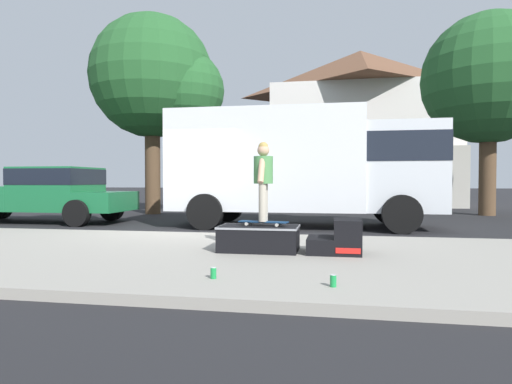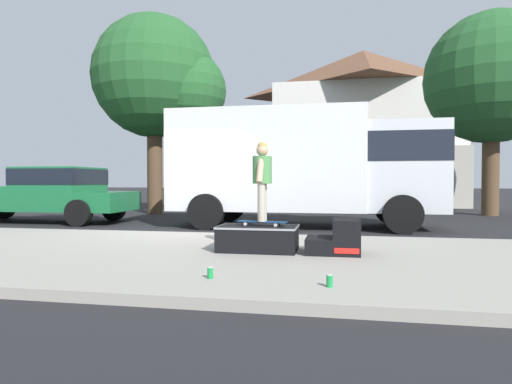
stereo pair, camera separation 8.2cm
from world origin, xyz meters
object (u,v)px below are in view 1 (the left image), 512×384
Objects in this scene: kicker_ramp at (339,239)px; box_truck at (304,163)px; skater_kid at (263,175)px; soda_can at (333,281)px; skate_box at (259,237)px; street_tree_neighbour at (497,82)px; soda_can_b at (213,273)px; street_tree_main at (159,80)px; skateboard at (263,222)px; pickup_truck_green at (41,192)px.

kicker_ramp is 0.12× the size of box_truck.
skater_kid is 9.88× the size of soda_can.
skater_kid is at bearing 177.54° from kicker_ramp.
skater_kid is at bearing -93.66° from box_truck.
street_tree_neighbour is at bearing 55.65° from skate_box.
street_tree_neighbour is (5.62, 12.06, 4.49)m from soda_can.
soda_can_b is at bearing -120.22° from street_tree_neighbour.
skater_kid is at bearing -58.15° from street_tree_main.
kicker_ramp is 2.17m from soda_can.
skate_box is at bearing -138.89° from skateboard.
skateboard is at bearing 0.00° from skater_kid.
soda_can_b is (-0.17, -2.01, -0.15)m from skate_box.
kicker_ramp reaches higher than soda_can_b.
box_truck is at bearing 86.34° from skater_kid.
box_truck is (-0.78, 7.06, 1.52)m from soda_can.
pickup_truck_green is at bearing -178.95° from box_truck.
box_truck is (-0.86, 4.89, 1.37)m from kicker_ramp.
soda_can_b is 0.02× the size of street_tree_main.
street_tree_main is at bearing 121.42° from skate_box.
street_tree_neighbour is at bearing 6.49° from street_tree_main.
street_tree_main is at bearing -173.51° from street_tree_neighbour.
soda_can_b is 0.02× the size of pickup_truck_green.
kicker_ramp is 0.64× the size of skater_kid.
skate_box is at bearing 117.87° from soda_can.
box_truck reaches higher than skate_box.
soda_can is at bearing -92.18° from kicker_ramp.
skate_box reaches higher than soda_can.
kicker_ramp is 5.15m from box_truck.
skateboard is 12.60m from street_tree_neighbour.
street_tree_main reaches higher than pickup_truck_green.
street_tree_main is at bearing 127.04° from kicker_ramp.
box_truck reaches higher than skateboard.
skateboard is at bearing 177.54° from kicker_ramp.
box_truck reaches higher than pickup_truck_green.
skater_kid is 0.17× the size of street_tree_main.
skater_kid is 10.62m from street_tree_main.
skater_kid is at bearing 83.61° from soda_can_b.
skater_kid is 0.22× the size of pickup_truck_green.
skateboard reaches higher than soda_can_b.
skateboard is (-1.17, 0.05, 0.23)m from kicker_ramp.
soda_can is (-0.08, -2.17, -0.15)m from kicker_ramp.
soda_can is 0.02× the size of street_tree_neighbour.
skater_kid reaches higher than pickup_truck_green.
pickup_truck_green is at bearing -159.95° from street_tree_neighbour.
skateboard is 6.37× the size of soda_can.
box_truck is at bearing 96.30° from soda_can.
skater_kid is at bearing 41.11° from skate_box.
skater_kid is 0.18× the size of street_tree_neighbour.
kicker_ramp is at bearing -2.46° from skater_kid.
soda_can_b is 14.49m from street_tree_neighbour.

